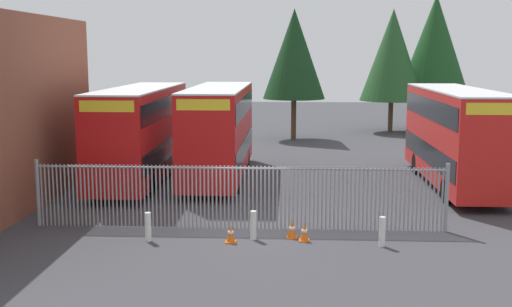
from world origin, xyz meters
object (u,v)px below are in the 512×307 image
(bollard_near_right, at_px, (382,232))
(traffic_cone_near_kerb, at_px, (231,234))
(traffic_cone_by_gate, at_px, (304,232))
(double_decker_bus_behind_fence_left, at_px, (219,129))
(double_decker_bus_near_gate, at_px, (141,130))
(bollard_center_front, at_px, (253,225))
(bollard_near_left, at_px, (148,227))
(double_decker_bus_behind_fence_right, at_px, (456,134))
(traffic_cone_mid_forecourt, at_px, (292,229))

(bollard_near_right, bearing_deg, traffic_cone_near_kerb, 178.35)
(traffic_cone_by_gate, bearing_deg, traffic_cone_near_kerb, -172.93)
(double_decker_bus_behind_fence_left, xyz_separation_m, bollard_near_right, (6.33, -10.67, -1.95))
(double_decker_bus_near_gate, xyz_separation_m, bollard_center_front, (5.83, -9.25, -1.95))
(bollard_near_right, bearing_deg, bollard_near_left, 178.97)
(double_decker_bus_behind_fence_left, relative_size, double_decker_bus_behind_fence_right, 1.00)
(double_decker_bus_behind_fence_left, relative_size, bollard_center_front, 11.38)
(traffic_cone_near_kerb, bearing_deg, bollard_center_front, 28.64)
(bollard_near_left, relative_size, traffic_cone_by_gate, 1.61)
(bollard_near_left, height_order, traffic_cone_near_kerb, bollard_near_left)
(traffic_cone_near_kerb, bearing_deg, double_decker_bus_behind_fence_right, 44.83)
(traffic_cone_near_kerb, bearing_deg, traffic_cone_by_gate, 7.07)
(double_decker_bus_behind_fence_left, height_order, traffic_cone_near_kerb, double_decker_bus_behind_fence_left)
(double_decker_bus_near_gate, bearing_deg, double_decker_bus_behind_fence_left, 14.08)
(double_decker_bus_near_gate, relative_size, traffic_cone_by_gate, 18.32)
(traffic_cone_by_gate, relative_size, traffic_cone_near_kerb, 1.00)
(double_decker_bus_behind_fence_right, xyz_separation_m, traffic_cone_by_gate, (-6.96, -8.97, -2.13))
(double_decker_bus_near_gate, xyz_separation_m, double_decker_bus_behind_fence_right, (14.45, -0.37, 0.00))
(double_decker_bus_near_gate, distance_m, traffic_cone_near_kerb, 11.12)
(bollard_center_front, relative_size, traffic_cone_near_kerb, 1.61)
(traffic_cone_mid_forecourt, bearing_deg, traffic_cone_near_kerb, -162.58)
(double_decker_bus_near_gate, relative_size, traffic_cone_near_kerb, 18.32)
(double_decker_bus_near_gate, bearing_deg, double_decker_bus_behind_fence_right, -1.46)
(double_decker_bus_near_gate, bearing_deg, traffic_cone_by_gate, -51.30)
(bollard_near_right, bearing_deg, double_decker_bus_near_gate, 135.40)
(traffic_cone_by_gate, bearing_deg, traffic_cone_mid_forecourt, 141.37)
(traffic_cone_by_gate, distance_m, traffic_cone_near_kerb, 2.38)
(double_decker_bus_behind_fence_left, distance_m, bollard_center_front, 10.57)
(traffic_cone_by_gate, bearing_deg, double_decker_bus_behind_fence_left, 110.88)
(bollard_near_right, xyz_separation_m, traffic_cone_near_kerb, (-4.78, 0.14, -0.19))
(double_decker_bus_behind_fence_left, bearing_deg, bollard_center_front, -77.47)
(traffic_cone_mid_forecourt, bearing_deg, bollard_center_front, -169.68)
(bollard_near_right, bearing_deg, traffic_cone_by_gate, 169.93)
(traffic_cone_by_gate, bearing_deg, bollard_near_left, -176.63)
(double_decker_bus_near_gate, height_order, double_decker_bus_behind_fence_left, same)
(bollard_center_front, height_order, bollard_near_right, same)
(double_decker_bus_behind_fence_right, bearing_deg, double_decker_bus_behind_fence_left, 173.36)
(bollard_near_left, bearing_deg, traffic_cone_mid_forecourt, 7.61)
(bollard_center_front, bearing_deg, bollard_near_left, -173.40)
(bollard_center_front, xyz_separation_m, bollard_near_right, (4.08, -0.52, 0.00))
(bollard_near_left, distance_m, bollard_center_front, 3.40)
(traffic_cone_by_gate, bearing_deg, bollard_near_right, -10.07)
(double_decker_bus_near_gate, height_order, double_decker_bus_behind_fence_right, same)
(double_decker_bus_near_gate, height_order, bollard_near_left, double_decker_bus_near_gate)
(traffic_cone_mid_forecourt, height_order, traffic_cone_near_kerb, same)
(bollard_near_left, xyz_separation_m, bollard_near_right, (7.45, -0.13, 0.00))
(traffic_cone_mid_forecourt, distance_m, traffic_cone_near_kerb, 2.05)
(traffic_cone_near_kerb, bearing_deg, double_decker_bus_behind_fence_left, 98.36)
(double_decker_bus_near_gate, xyz_separation_m, double_decker_bus_behind_fence_left, (3.58, 0.90, 0.00))
(traffic_cone_mid_forecourt, bearing_deg, bollard_near_left, -172.39)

